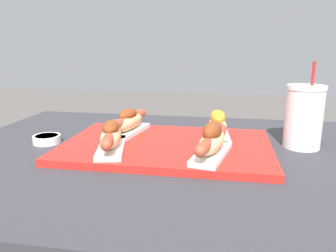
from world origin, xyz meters
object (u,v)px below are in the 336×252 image
object	(u,v)px
hot_dog_0	(111,136)
hot_dog_3	(218,125)
sauce_bowl	(47,139)
hot_dog_1	(212,141)
hot_dog_2	(128,122)
drink_cup	(304,117)
serving_tray	(167,146)

from	to	relation	value
hot_dog_0	hot_dog_3	xyz separation A→B (m)	(0.25, 0.16, 0.00)
hot_dog_0	sauce_bowl	size ratio (longest dim) A/B	2.80
hot_dog_1	hot_dog_3	world-z (taller)	hot_dog_1
hot_dog_2	drink_cup	distance (m)	0.48
hot_dog_3	hot_dog_2	bearing A→B (deg)	-178.80
serving_tray	hot_dog_3	xyz separation A→B (m)	(0.13, 0.08, 0.04)
hot_dog_2	hot_dog_3	bearing A→B (deg)	1.20
hot_dog_3	drink_cup	bearing A→B (deg)	1.16
hot_dog_0	serving_tray	bearing A→B (deg)	33.20
hot_dog_0	drink_cup	size ratio (longest dim) A/B	0.93
hot_dog_1	sauce_bowl	xyz separation A→B (m)	(-0.46, 0.08, -0.04)
hot_dog_3	drink_cup	world-z (taller)	drink_cup
hot_dog_0	sauce_bowl	world-z (taller)	hot_dog_0
serving_tray	sauce_bowl	world-z (taller)	sauce_bowl
hot_dog_0	hot_dog_2	distance (m)	0.15
hot_dog_0	hot_dog_1	bearing A→B (deg)	-1.24
sauce_bowl	drink_cup	distance (m)	0.70
hot_dog_2	sauce_bowl	xyz separation A→B (m)	(-0.21, -0.07, -0.04)
hot_dog_2	hot_dog_1	bearing A→B (deg)	-32.58
hot_dog_1	drink_cup	size ratio (longest dim) A/B	0.94
hot_dog_1	sauce_bowl	size ratio (longest dim) A/B	2.82
hot_dog_3	sauce_bowl	xyz separation A→B (m)	(-0.47, -0.08, -0.04)
hot_dog_3	hot_dog_0	bearing A→B (deg)	-148.06
drink_cup	serving_tray	bearing A→B (deg)	-167.04
sauce_bowl	hot_dog_2	bearing A→B (deg)	19.17
hot_dog_3	drink_cup	size ratio (longest dim) A/B	0.95
hot_dog_2	hot_dog_3	distance (m)	0.25
hot_dog_0	hot_dog_1	size ratio (longest dim) A/B	0.99
hot_dog_0	hot_dog_1	xyz separation A→B (m)	(0.24, -0.01, 0.00)
hot_dog_1	drink_cup	xyz separation A→B (m)	(0.23, 0.17, 0.03)
hot_dog_0	hot_dog_3	size ratio (longest dim) A/B	0.98
hot_dog_0	drink_cup	bearing A→B (deg)	18.77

